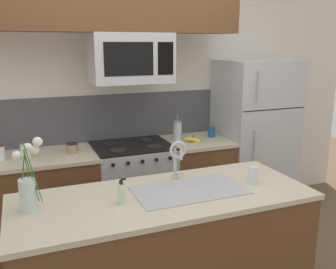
# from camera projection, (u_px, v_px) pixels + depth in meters

# --- Properties ---
(rear_partition) EXTENTS (5.20, 0.10, 2.60)m
(rear_partition) POSITION_uv_depth(u_px,v_px,m) (148.00, 100.00, 4.05)
(rear_partition) COLOR silver
(rear_partition) RESTS_ON ground
(splash_band) EXTENTS (3.51, 0.01, 0.48)m
(splash_band) POSITION_uv_depth(u_px,v_px,m) (123.00, 117.00, 3.92)
(splash_band) COLOR #4C4C51
(splash_band) RESTS_ON rear_partition
(back_counter_left) EXTENTS (1.08, 0.65, 0.91)m
(back_counter_left) POSITION_uv_depth(u_px,v_px,m) (40.00, 203.00, 3.47)
(back_counter_left) COLOR brown
(back_counter_left) RESTS_ON ground
(back_counter_right) EXTENTS (0.68, 0.65, 0.91)m
(back_counter_right) POSITION_uv_depth(u_px,v_px,m) (196.00, 180.00, 4.05)
(back_counter_right) COLOR brown
(back_counter_right) RESTS_ON ground
(stove_range) EXTENTS (0.76, 0.64, 0.93)m
(stove_range) POSITION_uv_depth(u_px,v_px,m) (133.00, 189.00, 3.79)
(stove_range) COLOR #B7BABF
(stove_range) RESTS_ON ground
(microwave) EXTENTS (0.74, 0.40, 0.46)m
(microwave) POSITION_uv_depth(u_px,v_px,m) (131.00, 58.00, 3.47)
(microwave) COLOR #B7BABF
(refrigerator) EXTENTS (0.78, 0.74, 1.73)m
(refrigerator) POSITION_uv_depth(u_px,v_px,m) (252.00, 137.00, 4.23)
(refrigerator) COLOR #B7BABF
(refrigerator) RESTS_ON ground
(storage_jar_short) EXTENTS (0.09, 0.09, 0.12)m
(storage_jar_short) POSITION_uv_depth(u_px,v_px,m) (26.00, 151.00, 3.29)
(storage_jar_short) COLOR silver
(storage_jar_short) RESTS_ON back_counter_left
(storage_jar_squat) EXTENTS (0.11, 0.11, 0.09)m
(storage_jar_squat) POSITION_uv_depth(u_px,v_px,m) (72.00, 148.00, 3.45)
(storage_jar_squat) COLOR #997F5B
(storage_jar_squat) RESTS_ON back_counter_left
(banana_bunch) EXTENTS (0.19, 0.13, 0.08)m
(banana_bunch) POSITION_uv_depth(u_px,v_px,m) (193.00, 140.00, 3.86)
(banana_bunch) COLOR yellow
(banana_bunch) RESTS_ON back_counter_right
(french_press) EXTENTS (0.09, 0.09, 0.27)m
(french_press) POSITION_uv_depth(u_px,v_px,m) (177.00, 131.00, 3.90)
(french_press) COLOR silver
(french_press) RESTS_ON back_counter_right
(coffee_tin) EXTENTS (0.08, 0.08, 0.11)m
(coffee_tin) POSITION_uv_depth(u_px,v_px,m) (212.00, 132.00, 4.05)
(coffee_tin) COLOR #1E5184
(coffee_tin) RESTS_ON back_counter_right
(island_counter) EXTENTS (2.01, 0.80, 0.91)m
(island_counter) POSITION_uv_depth(u_px,v_px,m) (164.00, 255.00, 2.61)
(island_counter) COLOR brown
(island_counter) RESTS_ON ground
(kitchen_sink) EXTENTS (0.76, 0.43, 0.16)m
(kitchen_sink) POSITION_uv_depth(u_px,v_px,m) (189.00, 200.00, 2.59)
(kitchen_sink) COLOR #ADAFB5
(kitchen_sink) RESTS_ON island_counter
(sink_faucet) EXTENTS (0.14, 0.14, 0.31)m
(sink_faucet) POSITION_uv_depth(u_px,v_px,m) (177.00, 155.00, 2.72)
(sink_faucet) COLOR #B7BABF
(sink_faucet) RESTS_ON island_counter
(dish_soap_bottle) EXTENTS (0.06, 0.05, 0.16)m
(dish_soap_bottle) POSITION_uv_depth(u_px,v_px,m) (121.00, 193.00, 2.35)
(dish_soap_bottle) COLOR beige
(dish_soap_bottle) RESTS_ON island_counter
(drinking_glass) EXTENTS (0.07, 0.07, 0.13)m
(drinking_glass) POSITION_uv_depth(u_px,v_px,m) (253.00, 175.00, 2.70)
(drinking_glass) COLOR silver
(drinking_glass) RESTS_ON island_counter
(flower_vase) EXTENTS (0.18, 0.15, 0.46)m
(flower_vase) POSITION_uv_depth(u_px,v_px,m) (28.00, 187.00, 2.23)
(flower_vase) COLOR silver
(flower_vase) RESTS_ON island_counter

